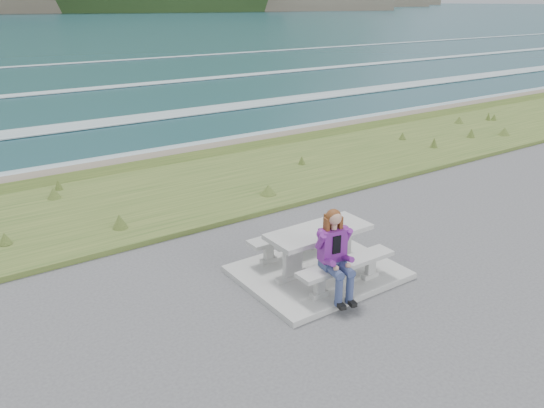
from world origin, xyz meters
The scene contains 8 objects.
concrete_slab centered at (0.00, 0.00, 0.05)m, with size 2.60×2.10×0.10m, color #A7A7A2.
picnic_table centered at (0.00, 0.00, 0.68)m, with size 1.80×0.75×0.75m.
bench_landward centered at (0.00, -0.70, 0.45)m, with size 1.80×0.35×0.45m.
bench_seaward centered at (0.00, 0.70, 0.45)m, with size 1.80×0.35×0.45m.
grass_verge centered at (0.00, 5.00, 0.00)m, with size 160.00×4.50×0.22m, color #304E1D.
shore_drop centered at (0.00, 7.90, 0.00)m, with size 160.00×0.80×2.20m, color brown.
ocean centered at (0.00, 25.09, -1.74)m, with size 1600.00×1600.00×0.09m.
seated_woman centered at (-0.32, -0.83, 0.62)m, with size 0.50×0.74×1.40m.
Camera 1 is at (-5.20, -6.18, 4.41)m, focal length 35.00 mm.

